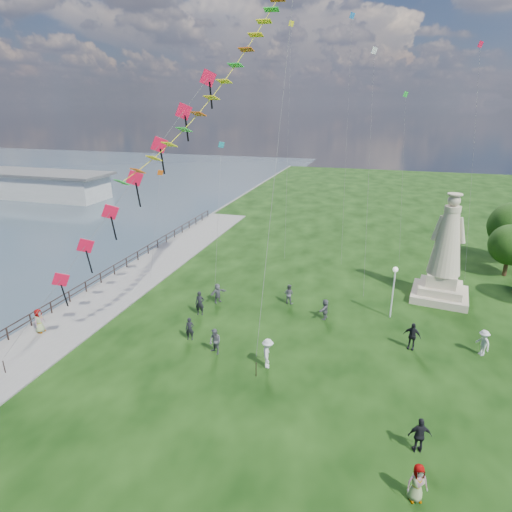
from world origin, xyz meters
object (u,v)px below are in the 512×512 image
(person_7, at_px, (289,294))
(person_10, at_px, (39,322))
(person_11, at_px, (325,309))
(person_3, at_px, (420,435))
(statue, at_px, (445,261))
(person_0, at_px, (190,329))
(person_8, at_px, (483,343))
(lamppost, at_px, (394,281))
(person_9, at_px, (412,336))
(person_1, at_px, (215,342))
(person_5, at_px, (218,293))
(person_6, at_px, (200,303))
(pier_pavilion, at_px, (29,184))
(person_2, at_px, (268,353))
(person_4, at_px, (417,483))

(person_7, relative_size, person_10, 0.93)
(person_11, bearing_deg, person_3, 38.35)
(statue, relative_size, person_0, 5.45)
(statue, relative_size, person_8, 4.98)
(person_7, xyz_separation_m, person_10, (-15.21, -9.44, 0.06))
(person_7, height_order, person_10, person_10)
(lamppost, height_order, person_7, lamppost)
(person_9, distance_m, person_10, 24.70)
(person_1, relative_size, person_5, 1.07)
(person_6, xyz_separation_m, person_8, (19.03, 0.03, -0.06))
(person_8, height_order, person_9, person_9)
(person_7, relative_size, person_9, 0.87)
(person_8, bearing_deg, person_6, -116.38)
(person_11, bearing_deg, pier_pavilion, -107.74)
(statue, distance_m, person_11, 10.68)
(lamppost, height_order, person_5, lamppost)
(person_1, bearing_deg, person_0, -179.04)
(lamppost, height_order, person_1, lamppost)
(person_2, bearing_deg, person_6, 38.27)
(person_1, xyz_separation_m, person_7, (2.85, 8.36, -0.05))
(person_4, relative_size, person_10, 0.99)
(person_8, bearing_deg, person_9, -109.70)
(person_3, height_order, person_9, person_9)
(pier_pavilion, bearing_deg, person_0, -37.64)
(person_8, bearing_deg, person_2, -94.26)
(person_0, height_order, person_10, person_10)
(statue, height_order, person_2, statue)
(lamppost, distance_m, person_1, 13.50)
(person_2, xyz_separation_m, person_10, (-15.89, -0.61, -0.08))
(person_7, xyz_separation_m, person_8, (13.14, -3.75, 0.06))
(statue, xyz_separation_m, person_5, (-16.86, -5.83, -2.44))
(person_1, relative_size, person_9, 0.92)
(lamppost, bearing_deg, person_1, -141.99)
(person_1, bearing_deg, pier_pavilion, 169.92)
(pier_pavilion, relative_size, person_9, 16.41)
(person_9, distance_m, person_11, 6.37)
(person_5, xyz_separation_m, person_9, (14.34, -2.82, 0.13))
(person_3, distance_m, person_10, 24.42)
(person_1, bearing_deg, statue, 68.84)
(person_7, bearing_deg, person_4, 131.97)
(statue, bearing_deg, person_6, -146.98)
(person_2, bearing_deg, person_4, -145.68)
(lamppost, height_order, person_10, lamppost)
(person_0, height_order, person_4, person_4)
(person_5, bearing_deg, person_8, -62.21)
(lamppost, distance_m, person_9, 4.71)
(person_6, relative_size, person_11, 1.19)
(person_0, bearing_deg, pier_pavilion, 126.84)
(person_6, bearing_deg, person_8, -10.12)
(person_10, bearing_deg, person_5, -51.46)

